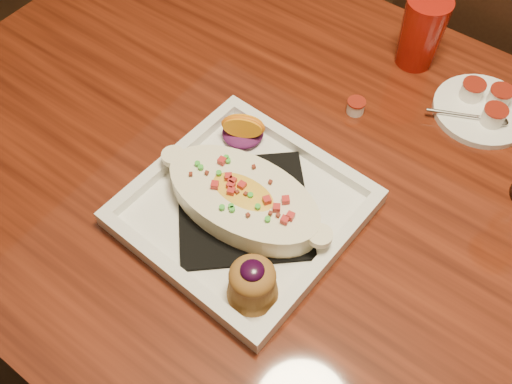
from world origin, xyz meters
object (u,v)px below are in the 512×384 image
Objects in this scene: chair_far at (479,82)px; red_tumbler at (422,32)px; plate at (244,208)px; saucer at (482,108)px; table at (345,242)px.

chair_far is 7.36× the size of red_tumbler.
chair_far reaches higher than red_tumbler.
chair_far is 2.99× the size of plate.
red_tumbler is at bearing 162.88° from saucer.
chair_far is 0.43m from saucer.
red_tumbler is (-0.15, 0.05, 0.05)m from saucer.
red_tumbler is (-0.08, 0.33, 0.16)m from table.
plate is at bearing -95.37° from red_tumbler.
table is at bearing -76.96° from red_tumbler.
plate is at bearing -137.46° from table.
chair_far is at bearing 75.56° from red_tumbler.
plate is 2.47× the size of red_tumbler.
plate is 0.44m from red_tumbler.
saucer is 1.25× the size of red_tumbler.
saucer is 0.16m from red_tumbler.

